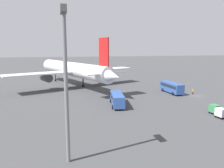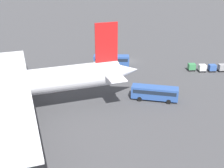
% 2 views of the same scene
% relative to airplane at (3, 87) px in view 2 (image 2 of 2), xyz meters
% --- Properties ---
extents(ground_plane, '(600.00, 600.00, 0.00)m').
position_rel_airplane_xyz_m(ground_plane, '(-24.44, -35.15, -6.50)').
color(ground_plane, '#424244').
extents(airplane, '(53.80, 47.31, 17.30)m').
position_rel_airplane_xyz_m(airplane, '(0.00, 0.00, 0.00)').
color(airplane, silver).
rests_on(airplane, ground).
extents(shuttle_bus_near, '(10.30, 3.41, 3.35)m').
position_rel_airplane_xyz_m(shuttle_bus_near, '(-18.92, -29.98, -4.50)').
color(shuttle_bus_near, '#2D5199').
rests_on(shuttle_bus_near, ground).
extents(shuttle_bus_far, '(10.46, 4.25, 3.12)m').
position_rel_airplane_xyz_m(shuttle_bus_far, '(-29.59, -8.89, -4.62)').
color(shuttle_bus_far, '#2D5199').
rests_on(shuttle_bus_far, ground).
extents(worker_person, '(0.38, 0.38, 1.74)m').
position_rel_airplane_xyz_m(worker_person, '(-22.52, -35.33, -5.63)').
color(worker_person, '#1E1E2D').
rests_on(worker_person, ground).
extents(cargo_cart_grey, '(2.18, 1.91, 2.06)m').
position_rel_airplane_xyz_m(cargo_cart_grey, '(-49.98, -27.70, -5.30)').
color(cargo_cart_grey, '#38383D').
rests_on(cargo_cart_grey, ground).
extents(cargo_cart_blue, '(2.18, 1.91, 2.06)m').
position_rel_airplane_xyz_m(cargo_cart_blue, '(-47.19, -27.32, -5.30)').
color(cargo_cart_blue, '#38383D').
rests_on(cargo_cart_blue, ground).
extents(cargo_cart_white, '(2.18, 1.91, 2.06)m').
position_rel_airplane_xyz_m(cargo_cart_white, '(-44.41, -27.13, -5.30)').
color(cargo_cart_white, '#38383D').
rests_on(cargo_cart_white, ground).
extents(cargo_cart_green, '(2.18, 1.91, 2.06)m').
position_rel_airplane_xyz_m(cargo_cart_green, '(-41.63, -27.81, -5.30)').
color(cargo_cart_green, '#38383D').
rests_on(cargo_cart_green, ground).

